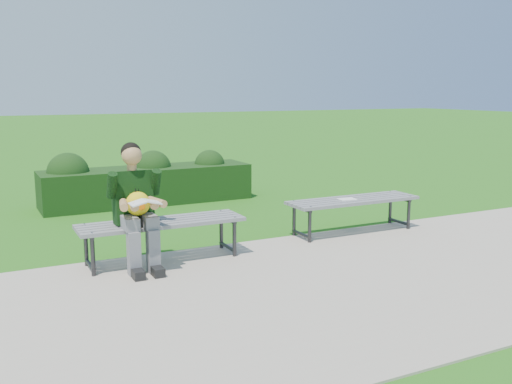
{
  "coord_description": "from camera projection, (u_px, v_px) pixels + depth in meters",
  "views": [
    {
      "loc": [
        -2.63,
        -6.18,
        1.87
      ],
      "look_at": [
        0.34,
        -0.19,
        0.67
      ],
      "focal_mm": 40.0,
      "sensor_mm": 36.0,
      "label": 1
    }
  ],
  "objects": [
    {
      "name": "paper_sheet",
      "position": [
        347.0,
        199.0,
        7.4
      ],
      "size": [
        0.24,
        0.18,
        0.01
      ],
      "color": "white",
      "rests_on": "bench_right"
    },
    {
      "name": "bench_left",
      "position": [
        162.0,
        226.0,
        6.19
      ],
      "size": [
        1.8,
        0.5,
        0.46
      ],
      "color": "slate",
      "rests_on": "walkway"
    },
    {
      "name": "walkway",
      "position": [
        297.0,
        290.0,
        5.39
      ],
      "size": [
        30.0,
        3.5,
        0.02
      ],
      "color": "#B6AE97",
      "rests_on": "ground"
    },
    {
      "name": "ground",
      "position": [
        224.0,
        246.0,
        6.93
      ],
      "size": [
        80.0,
        80.0,
        0.0
      ],
      "color": "#236811",
      "rests_on": "ground"
    },
    {
      "name": "seated_boy",
      "position": [
        136.0,
        203.0,
        5.93
      ],
      "size": [
        0.56,
        0.76,
        1.31
      ],
      "color": "slate",
      "rests_on": "walkway"
    },
    {
      "name": "hedge",
      "position": [
        143.0,
        181.0,
        9.5
      ],
      "size": [
        3.47,
        0.91,
        0.9
      ],
      "color": "#103D0E",
      "rests_on": "ground"
    },
    {
      "name": "bench_right",
      "position": [
        353.0,
        203.0,
        7.46
      ],
      "size": [
        1.8,
        0.5,
        0.46
      ],
      "color": "slate",
      "rests_on": "walkway"
    }
  ]
}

